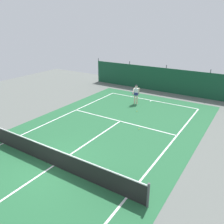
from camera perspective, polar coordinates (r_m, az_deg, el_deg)
name	(u,v)px	position (r m, az deg, el deg)	size (l,w,h in m)	color
ground_plane	(54,166)	(11.97, -14.21, -12.78)	(36.00, 36.00, 0.00)	slate
court_surface	(54,166)	(11.97, -14.21, -12.77)	(11.02, 26.60, 0.01)	#236038
tennis_net	(53,157)	(11.70, -14.44, -10.71)	(10.12, 0.10, 1.10)	black
back_fence	(166,84)	(24.06, 13.33, 6.67)	(16.30, 0.98, 2.70)	#14472D
tennis_player	(136,93)	(19.62, 5.98, 4.69)	(0.57, 0.83, 1.64)	beige
tennis_ball_near_player	(137,111)	(18.17, 6.19, 0.19)	(0.07, 0.07, 0.07)	#CCDB33
tennis_ball_midcourt	(139,129)	(15.23, 6.71, -4.21)	(0.07, 0.07, 0.07)	#CCDB33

